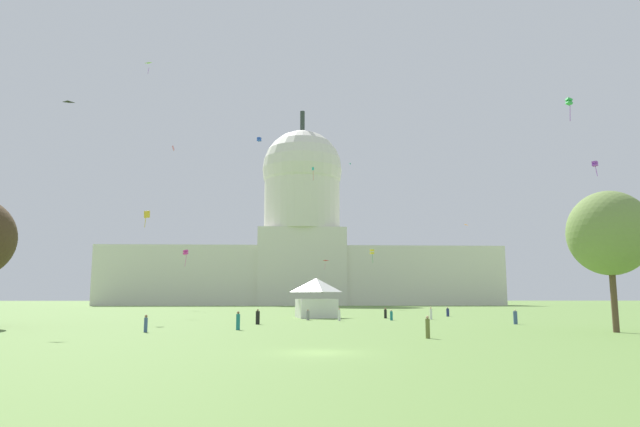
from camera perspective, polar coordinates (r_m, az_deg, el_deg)
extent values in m
plane|color=olive|center=(33.99, -0.03, -13.90)|extent=(800.00, 800.00, 0.00)
cube|color=silver|center=(215.86, -11.75, -6.23)|extent=(73.70, 24.16, 21.49)
cube|color=silver|center=(216.84, 7.98, -6.33)|extent=(73.70, 24.16, 21.49)
cube|color=silver|center=(213.33, -1.86, -5.49)|extent=(31.91, 26.57, 28.02)
cylinder|color=silver|center=(216.17, -1.83, 1.36)|extent=(28.84, 28.84, 23.66)
sphere|color=silver|center=(218.48, -1.81, 4.42)|extent=(30.61, 30.61, 30.61)
cylinder|color=#2D3833|center=(223.59, -1.79, 9.28)|extent=(1.80, 1.80, 8.25)
cube|color=white|center=(88.10, -0.39, -9.58)|extent=(6.52, 6.99, 2.86)
pyramid|color=white|center=(88.10, -0.38, -7.26)|extent=(6.84, 7.34, 2.14)
cylinder|color=brown|center=(59.22, 27.58, -7.32)|extent=(0.57, 0.57, 6.79)
ellipsoid|color=olive|center=(59.52, 27.20, -1.76)|extent=(10.85, 10.86, 7.95)
cylinder|color=black|center=(68.03, -6.32, -10.44)|extent=(0.61, 0.61, 1.54)
sphere|color=brown|center=(68.00, -6.31, -9.69)|extent=(0.30, 0.30, 0.23)
cylinder|color=#1E757A|center=(79.29, 7.24, -10.24)|extent=(0.42, 0.42, 1.23)
sphere|color=beige|center=(79.27, 7.23, -9.71)|extent=(0.25, 0.25, 0.22)
cylinder|color=#3D5684|center=(71.85, 19.16, -9.93)|extent=(0.52, 0.52, 1.52)
sphere|color=beige|center=(71.82, 19.13, -9.24)|extent=(0.22, 0.22, 0.20)
cylinder|color=silver|center=(77.64, 1.96, -10.25)|extent=(0.36, 0.36, 1.47)
sphere|color=tan|center=(77.62, 1.95, -9.63)|extent=(0.22, 0.22, 0.21)
cylinder|color=black|center=(86.61, 6.64, -10.06)|extent=(0.44, 0.44, 1.31)
sphere|color=#A37556|center=(86.59, 6.63, -9.54)|extent=(0.27, 0.27, 0.26)
cylinder|color=olive|center=(46.03, 10.84, -11.36)|extent=(0.49, 0.49, 1.52)
sphere|color=tan|center=(45.99, 10.81, -10.27)|extent=(0.33, 0.33, 0.23)
cylinder|color=#3D5684|center=(55.13, -17.22, -10.72)|extent=(0.40, 0.40, 1.33)
sphere|color=brown|center=(55.10, -17.18, -9.90)|extent=(0.31, 0.31, 0.25)
cylinder|color=#1E757A|center=(56.99, -8.29, -10.80)|extent=(0.41, 0.41, 1.56)
sphere|color=brown|center=(56.96, -8.27, -9.90)|extent=(0.27, 0.27, 0.25)
cylinder|color=silver|center=(83.01, 11.16, -9.95)|extent=(0.49, 0.49, 1.55)
sphere|color=beige|center=(82.99, 11.15, -9.33)|extent=(0.35, 0.35, 0.25)
cylinder|color=gray|center=(79.21, -1.23, -10.29)|extent=(0.60, 0.60, 1.27)
sphere|color=brown|center=(79.19, -1.23, -9.76)|extent=(0.29, 0.29, 0.20)
cylinder|color=navy|center=(96.34, 12.80, -9.74)|extent=(0.53, 0.53, 1.29)
sphere|color=beige|center=(96.32, 12.79, -9.28)|extent=(0.28, 0.28, 0.25)
cube|color=yellow|center=(148.08, 5.28, -4.01)|extent=(1.07, 1.10, 0.52)
cube|color=yellow|center=(148.14, 5.28, -3.72)|extent=(1.07, 1.10, 0.52)
cylinder|color=green|center=(148.00, 5.35, -4.56)|extent=(0.16, 0.17, 2.38)
cube|color=green|center=(80.02, 23.89, 10.18)|extent=(0.78, 0.72, 0.49)
cube|color=green|center=(80.15, 23.87, 10.47)|extent=(0.78, 0.72, 0.49)
cylinder|color=purple|center=(79.66, 23.97, 9.31)|extent=(0.10, 0.27, 2.23)
pyramid|color=#33BCDB|center=(185.76, 2.92, 4.97)|extent=(0.95, 1.71, 0.32)
cube|color=purple|center=(85.00, 26.06, 4.43)|extent=(0.91, 0.91, 0.31)
cube|color=purple|center=(85.07, 26.04, 4.66)|extent=(0.91, 0.91, 0.31)
cylinder|color=purple|center=(84.89, 26.17, 3.87)|extent=(0.24, 0.14, 1.40)
cube|color=#D1339E|center=(143.03, -13.44, -3.95)|extent=(1.27, 1.22, 0.65)
cube|color=#D1339E|center=(143.08, -13.44, -3.71)|extent=(1.27, 1.22, 0.65)
cylinder|color=#D1339E|center=(142.90, -13.43, -4.64)|extent=(0.34, 0.38, 2.98)
pyramid|color=red|center=(158.73, 0.54, -4.85)|extent=(1.54, 1.10, 0.27)
cylinder|color=pink|center=(158.97, 0.51, -5.40)|extent=(0.26, 0.28, 1.46)
pyramid|color=#8CD133|center=(144.86, -16.89, 14.21)|extent=(1.71, 1.00, 0.14)
cylinder|color=purple|center=(144.06, -16.97, 13.66)|extent=(0.29, 0.12, 1.61)
cube|color=gold|center=(77.22, -17.11, -0.08)|extent=(0.59, 1.02, 1.07)
cylinder|color=gold|center=(77.12, -17.27, -0.89)|extent=(0.16, 0.08, 1.29)
cube|color=pink|center=(162.17, -14.63, 6.42)|extent=(0.97, 0.90, 1.41)
pyramid|color=orange|center=(128.42, 14.79, -1.35)|extent=(1.38, 1.34, 0.37)
pyramid|color=black|center=(71.81, -24.17, 10.19)|extent=(1.14, 0.75, 0.13)
cube|color=blue|center=(171.66, -6.18, 7.37)|extent=(1.42, 1.43, 0.52)
cube|color=blue|center=(171.83, -6.18, 7.57)|extent=(1.42, 1.43, 0.52)
cube|color=teal|center=(188.13, -0.72, 4.55)|extent=(0.65, 0.16, 1.10)
cylinder|color=red|center=(187.64, -0.69, 3.88)|extent=(0.12, 0.11, 3.43)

